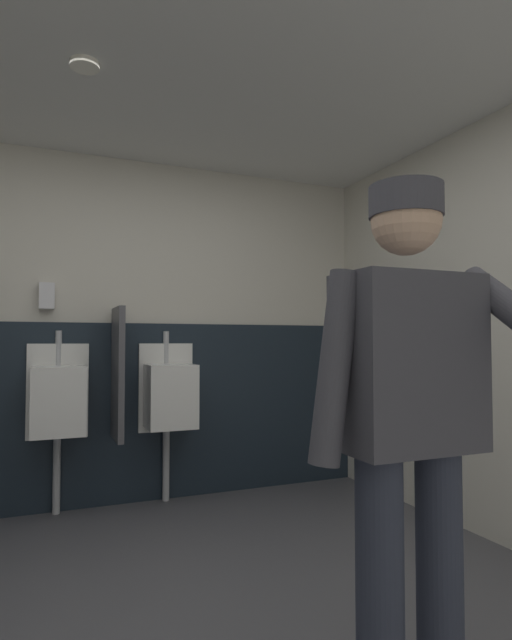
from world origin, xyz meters
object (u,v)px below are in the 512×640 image
Objects in this scene: urinal_left at (58,400)px; person at (410,409)px; urinal_middle at (169,395)px; soap_dispenser at (47,296)px.

person is at bearing -69.20° from urinal_left.
urinal_left is at bearing 110.80° from person.
person is at bearing -85.94° from urinal_middle.
urinal_middle is at bearing -8.18° from soap_dispenser.
urinal_middle is (0.75, 0.00, 0.00)m from urinal_left.
soap_dispenser is (-0.08, 0.12, 0.70)m from urinal_left.
urinal_left is 0.75× the size of person.
urinal_left and urinal_middle have the same top height.
urinal_left is 1.00× the size of urinal_middle.
soap_dispenser reaches higher than urinal_left.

